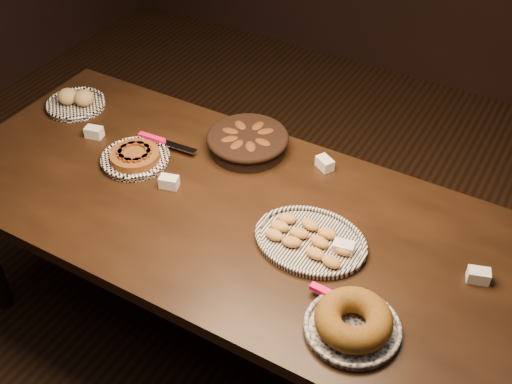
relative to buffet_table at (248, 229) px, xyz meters
The scene contains 8 objects.
ground 0.68m from the buffet_table, ahead, with size 5.00×5.00×0.00m, color black.
buffet_table is the anchor object (origin of this frame).
apple_tart_plate 0.55m from the buffet_table, behind, with size 0.33×0.29×0.05m.
madeleine_platter 0.27m from the buffet_table, ahead, with size 0.39×0.32×0.05m.
bundt_cake_plate 0.61m from the buffet_table, 28.18° to the right, with size 0.33×0.31×0.09m.
croissant_basket 0.40m from the buffet_table, 120.76° to the left, with size 0.35×0.35×0.08m.
bread_roll_plate 1.04m from the buffet_table, 167.52° to the left, with size 0.26×0.26×0.08m.
tent_cards 0.15m from the buffet_table, 72.90° to the left, with size 1.67×0.46×0.04m.
Camera 1 is at (0.88, -1.45, 2.31)m, focal length 45.00 mm.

